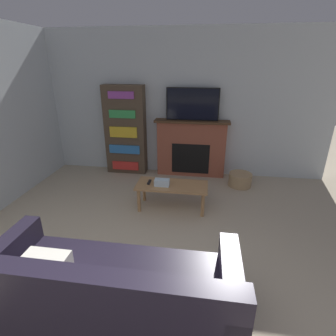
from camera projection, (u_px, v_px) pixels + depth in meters
name	position (u px, v px, depth m)	size (l,w,h in m)	color
wall_back	(174.00, 105.00, 4.99)	(5.83, 0.06, 2.70)	silver
fireplace	(191.00, 148.00, 5.11)	(1.41, 0.28, 1.10)	brown
tv	(193.00, 104.00, 4.77)	(0.97, 0.03, 0.59)	black
couch	(110.00, 297.00, 2.19)	(2.10, 0.91, 0.87)	black
coffee_table	(172.00, 188.00, 3.96)	(1.07, 0.46, 0.40)	#A87A4C
tissue_box	(162.00, 182.00, 3.89)	(0.22, 0.12, 0.10)	silver
remote_control	(149.00, 182.00, 4.00)	(0.04, 0.15, 0.02)	black
bookshelf	(125.00, 131.00, 5.15)	(0.79, 0.29, 1.73)	#4C3D2D
storage_basket	(240.00, 180.00, 4.78)	(0.41, 0.41, 0.24)	tan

